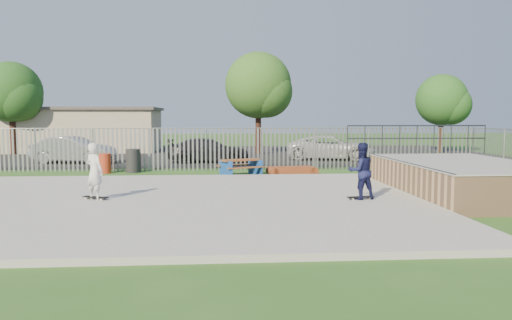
{
  "coord_description": "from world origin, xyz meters",
  "views": [
    {
      "loc": [
        1.63,
        -14.47,
        2.55
      ],
      "look_at": [
        2.84,
        2.0,
        1.1
      ],
      "focal_mm": 35.0,
      "sensor_mm": 36.0,
      "label": 1
    }
  ],
  "objects": [
    {
      "name": "quarter_pipe",
      "position": [
        9.5,
        1.04,
        0.56
      ],
      "size": [
        5.5,
        7.05,
        2.19
      ],
      "color": "tan",
      "rests_on": "ground"
    },
    {
      "name": "trash_bin_red",
      "position": [
        -3.5,
        8.23,
        0.44
      ],
      "size": [
        0.53,
        0.53,
        0.88
      ],
      "primitive_type": "cylinder",
      "color": "#AB331A",
      "rests_on": "ground"
    },
    {
      "name": "skateboard_a",
      "position": [
        5.71,
        -0.41,
        0.19
      ],
      "size": [
        0.82,
        0.36,
        0.08
      ],
      "rotation": [
        0.0,
        0.0,
        0.2
      ],
      "color": "black",
      "rests_on": "concrete_slab"
    },
    {
      "name": "tree_left",
      "position": [
        -12.15,
        20.01,
        4.15
      ],
      "size": [
        4.0,
        4.0,
        6.18
      ],
      "color": "#3C2018",
      "rests_on": "ground"
    },
    {
      "name": "parking_lot",
      "position": [
        0.0,
        19.0,
        0.01
      ],
      "size": [
        40.0,
        18.0,
        0.02
      ],
      "primitive_type": "cube",
      "color": "black",
      "rests_on": "ground"
    },
    {
      "name": "building",
      "position": [
        -8.0,
        23.0,
        1.61
      ],
      "size": [
        10.4,
        6.4,
        3.2
      ],
      "color": "#BCAE91",
      "rests_on": "ground"
    },
    {
      "name": "skateboard_b",
      "position": [
        -1.97,
        0.12,
        0.19
      ],
      "size": [
        0.81,
        0.53,
        0.08
      ],
      "rotation": [
        0.0,
        0.0,
        -0.45
      ],
      "color": "black",
      "rests_on": "concrete_slab"
    },
    {
      "name": "skater_white",
      "position": [
        -1.97,
        0.12,
        0.97
      ],
      "size": [
        0.72,
        0.67,
        1.64
      ],
      "primitive_type": "imported",
      "rotation": [
        0.0,
        0.0,
        2.52
      ],
      "color": "silver",
      "rests_on": "concrete_slab"
    },
    {
      "name": "car_white",
      "position": [
        8.13,
        14.27,
        0.73
      ],
      "size": [
        5.52,
        3.5,
        1.42
      ],
      "primitive_type": "imported",
      "rotation": [
        0.0,
        0.0,
        1.33
      ],
      "color": "silver",
      "rests_on": "parking_lot"
    },
    {
      "name": "fence",
      "position": [
        1.0,
        4.59,
        1.0
      ],
      "size": [
        26.04,
        16.02,
        2.0
      ],
      "color": "gray",
      "rests_on": "ground"
    },
    {
      "name": "tree_right",
      "position": [
        17.11,
        19.42,
        3.68
      ],
      "size": [
        3.55,
        3.55,
        5.48
      ],
      "color": "#3C2518",
      "rests_on": "ground"
    },
    {
      "name": "funbox",
      "position": [
        4.78,
        6.94,
        0.18
      ],
      "size": [
        1.9,
        1.14,
        0.36
      ],
      "rotation": [
        0.0,
        0.0,
        0.14
      ],
      "color": "brown",
      "rests_on": "ground"
    },
    {
      "name": "tree_mid",
      "position": [
        4.25,
        19.0,
        4.61
      ],
      "size": [
        4.43,
        4.43,
        6.84
      ],
      "color": "#3B2017",
      "rests_on": "ground"
    },
    {
      "name": "ground",
      "position": [
        0.0,
        0.0,
        0.0
      ],
      "size": [
        120.0,
        120.0,
        0.0
      ],
      "primitive_type": "plane",
      "color": "#2D5C1F",
      "rests_on": "ground"
    },
    {
      "name": "car_dark",
      "position": [
        1.04,
        13.08,
        0.68
      ],
      "size": [
        4.58,
        1.96,
        1.32
      ],
      "primitive_type": "imported",
      "rotation": [
        0.0,
        0.0,
        1.6
      ],
      "color": "black",
      "rests_on": "parking_lot"
    },
    {
      "name": "car_silver",
      "position": [
        -6.25,
        13.1,
        0.74
      ],
      "size": [
        4.61,
        2.41,
        1.45
      ],
      "primitive_type": "imported",
      "rotation": [
        0.0,
        0.0,
        1.36
      ],
      "color": "silver",
      "rests_on": "parking_lot"
    },
    {
      "name": "skater_navy",
      "position": [
        5.71,
        -0.41,
        0.97
      ],
      "size": [
        0.91,
        0.77,
        1.64
      ],
      "primitive_type": "imported",
      "rotation": [
        0.0,
        0.0,
        3.34
      ],
      "color": "#14173F",
      "rests_on": "concrete_slab"
    },
    {
      "name": "picnic_table",
      "position": [
        2.54,
        6.83,
        0.36
      ],
      "size": [
        2.08,
        1.92,
        0.71
      ],
      "rotation": [
        0.0,
        0.0,
        0.39
      ],
      "color": "brown",
      "rests_on": "ground"
    },
    {
      "name": "concrete_slab",
      "position": [
        0.0,
        0.0,
        0.07
      ],
      "size": [
        15.0,
        12.0,
        0.15
      ],
      "primitive_type": "cube",
      "color": "#9B9B96",
      "rests_on": "ground"
    },
    {
      "name": "trash_bin_grey",
      "position": [
        -2.3,
        8.46,
        0.53
      ],
      "size": [
        0.64,
        0.64,
        1.07
      ],
      "primitive_type": "cylinder",
      "color": "#242426",
      "rests_on": "ground"
    }
  ]
}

